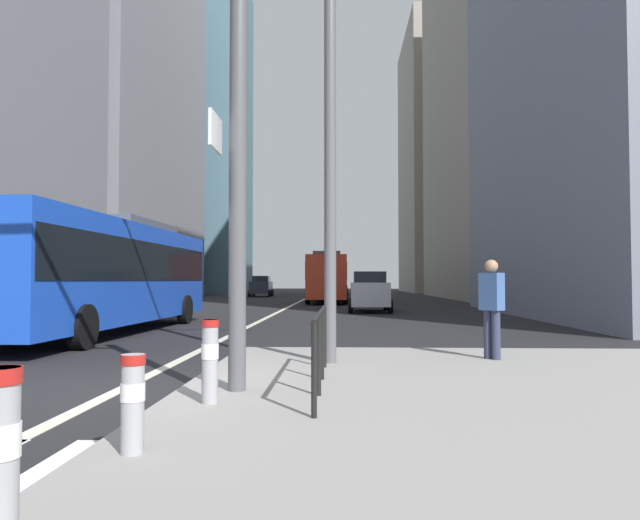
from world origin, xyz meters
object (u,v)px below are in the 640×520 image
city_bus_blue_oncoming (106,269)px  city_bus_red_distant (335,278)px  bollard_front (0,453)px  bollard_left (133,398)px  car_receding_near (369,291)px  street_lamp_post (330,59)px  city_bus_red_receding (327,276)px  traffic_signal_gantry (65,77)px  car_oncoming_mid (261,286)px  bollard_right (210,357)px  pedestrian_waiting (492,303)px

city_bus_blue_oncoming → city_bus_red_distant: bearing=82.8°
bollard_front → bollard_left: size_ratio=1.20×
city_bus_blue_oncoming → car_receding_near: 14.36m
bollard_left → street_lamp_post: bearing=73.9°
city_bus_red_receding → bollard_front: city_bus_red_receding is taller
bollard_left → traffic_signal_gantry: bearing=125.9°
car_oncoming_mid → traffic_signal_gantry: size_ratio=0.70×
car_oncoming_mid → bollard_right: (6.21, -47.53, -0.32)m
bollard_left → bollard_right: bearing=84.4°
car_oncoming_mid → street_lamp_post: size_ratio=0.58×
city_bus_blue_oncoming → car_oncoming_mid: 37.74m
car_oncoming_mid → pedestrian_waiting: car_oncoming_mid is taller
traffic_signal_gantry → street_lamp_post: street_lamp_post is taller
city_bus_blue_oncoming → street_lamp_post: size_ratio=1.48×
city_bus_red_distant → bollard_right: 56.82m
street_lamp_post → bollard_right: bearing=-111.8°
traffic_signal_gantry → city_bus_blue_oncoming: bearing=109.8°
bollard_front → car_oncoming_mid: bearing=96.7°
bollard_front → pedestrian_waiting: pedestrian_waiting is taller
city_bus_red_receding → pedestrian_waiting: 30.21m
car_receding_near → bollard_right: size_ratio=4.91×
street_lamp_post → pedestrian_waiting: size_ratio=4.61×
traffic_signal_gantry → bollard_front: traffic_signal_gantry is taller
city_bus_red_receding → bollard_front: (-0.62, -37.34, -1.17)m
car_oncoming_mid → car_receding_near: bearing=-70.9°
car_oncoming_mid → street_lamp_post: (7.49, -44.34, 4.29)m
city_bus_red_distant → car_oncoming_mid: bearing=-126.3°
street_lamp_post → city_bus_red_distant: bearing=90.7°
city_bus_red_distant → car_oncoming_mid: 11.54m
car_receding_near → bollard_left: size_ratio=5.84×
city_bus_blue_oncoming → car_receding_near: bearing=55.6°
bollard_front → city_bus_blue_oncoming: bearing=110.9°
city_bus_blue_oncoming → bollard_front: (5.13, -13.42, -1.17)m
car_receding_near → bollard_left: 23.69m
city_bus_red_receding → bollard_front: bearing=-91.0°
street_lamp_post → bollard_left: street_lamp_post is taller
car_oncoming_mid → bollard_right: car_oncoming_mid is taller
city_bus_blue_oncoming → bollard_left: size_ratio=15.19×
car_oncoming_mid → bollard_front: (6.01, -51.14, -0.32)m
car_receding_near → traffic_signal_gantry: 21.68m
city_bus_red_distant → pedestrian_waiting: 53.17m
bollard_right → pedestrian_waiting: pedestrian_waiting is taller
street_lamp_post → bollard_front: bearing=-102.3°
car_receding_near → street_lamp_post: 18.99m
city_bus_blue_oncoming → bollard_front: 14.41m
city_bus_red_receding → bollard_front: 37.36m
bollard_left → bollard_right: size_ratio=0.84×
pedestrian_waiting → city_bus_red_distant: bearing=93.8°
street_lamp_post → bollard_front: size_ratio=8.51×
city_bus_red_distant → bollard_front: size_ratio=11.36×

